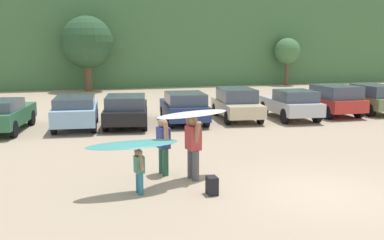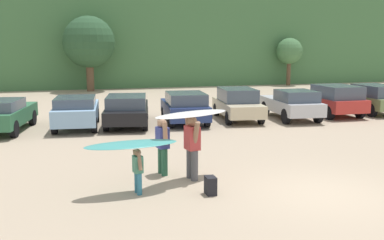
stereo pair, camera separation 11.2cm
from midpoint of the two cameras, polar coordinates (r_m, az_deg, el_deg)
name	(u,v)px [view 2 (the right image)]	position (r m, az deg, el deg)	size (l,w,h in m)	color
ground_plane	(322,194)	(11.53, 16.70, -9.12)	(120.00, 120.00, 0.00)	tan
hillside_ridge	(130,41)	(44.08, -7.96, 10.01)	(108.00, 12.00, 8.03)	#427042
tree_center_left	(89,42)	(36.24, -13.05, 9.73)	(4.06, 4.06, 5.92)	brown
tree_left	(289,52)	(41.62, 12.51, 8.61)	(2.35, 2.35, 4.29)	brown
parked_car_forest_green	(4,114)	(20.27, -22.95, 0.72)	(2.44, 4.57, 1.41)	#2D6642
parked_car_sky_blue	(76,111)	(20.13, -14.51, 1.15)	(2.18, 4.24, 1.43)	#84ADD1
parked_car_black	(127,109)	(20.46, -8.20, 1.39)	(2.67, 4.99, 1.40)	black
parked_car_navy	(185,107)	(20.73, -0.78, 1.71)	(2.21, 4.12, 1.48)	navy
parked_car_champagne	(237,103)	(21.93, 6.03, 2.14)	(2.24, 4.42, 1.54)	beige
parked_car_silver	(292,104)	(22.42, 12.89, 2.07)	(2.15, 4.35, 1.48)	silver
parked_car_red	(333,99)	(24.18, 17.78, 2.54)	(2.00, 4.08, 1.61)	#B72D28
parked_car_olive_green	(370,98)	(25.83, 22.10, 2.67)	(1.82, 4.38, 1.56)	#6B7F4C
person_adult	(192,144)	(11.98, 0.30, -3.12)	(0.38, 0.81, 1.74)	#4C4C51
person_child	(138,169)	(10.98, -6.70, -6.24)	(0.25, 0.57, 1.13)	teal
person_companion	(163,143)	(12.48, -3.56, -2.99)	(0.35, 0.62, 1.61)	#26593F
surfboard_white	(192,114)	(11.87, 0.29, 0.78)	(2.44, 1.55, 0.11)	white
surfboard_teal	(131,144)	(10.93, -7.51, -3.14)	(2.37, 0.86, 0.14)	teal
backpack_dropped	(211,186)	(10.98, 2.70, -8.43)	(0.24, 0.34, 0.45)	black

